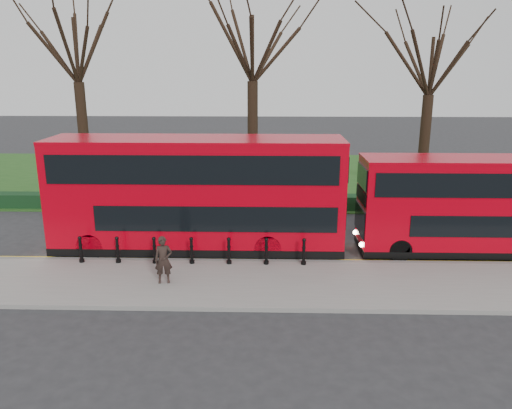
{
  "coord_description": "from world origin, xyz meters",
  "views": [
    {
      "loc": [
        2.97,
        -19.18,
        7.42
      ],
      "look_at": [
        2.45,
        0.5,
        2.0
      ],
      "focal_mm": 35.0,
      "sensor_mm": 36.0,
      "label": 1
    }
  ],
  "objects_px": {
    "bus_lead": "(197,195)",
    "pedestrian": "(163,260)",
    "bollard_row": "(192,251)",
    "bus_rear": "(484,206)"
  },
  "relations": [
    {
      "from": "bus_rear",
      "to": "pedestrian",
      "type": "xyz_separation_m",
      "value": [
        -12.35,
        -3.63,
        -1.01
      ]
    },
    {
      "from": "bus_lead",
      "to": "bus_rear",
      "type": "bearing_deg",
      "value": -0.12
    },
    {
      "from": "bus_lead",
      "to": "pedestrian",
      "type": "relative_size",
      "value": 7.02
    },
    {
      "from": "bollard_row",
      "to": "pedestrian",
      "type": "distance_m",
      "value": 1.97
    },
    {
      "from": "bus_rear",
      "to": "pedestrian",
      "type": "bearing_deg",
      "value": -163.61
    },
    {
      "from": "bus_rear",
      "to": "pedestrian",
      "type": "relative_size",
      "value": 5.92
    },
    {
      "from": "bus_lead",
      "to": "pedestrian",
      "type": "bearing_deg",
      "value": -100.88
    },
    {
      "from": "bollard_row",
      "to": "bus_lead",
      "type": "distance_m",
      "value": 2.53
    },
    {
      "from": "bus_lead",
      "to": "pedestrian",
      "type": "xyz_separation_m",
      "value": [
        -0.7,
        -3.66,
        -1.38
      ]
    },
    {
      "from": "bollard_row",
      "to": "bus_lead",
      "type": "height_order",
      "value": "bus_lead"
    }
  ]
}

